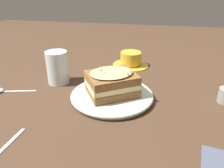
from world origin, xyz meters
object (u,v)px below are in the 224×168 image
object	(u,v)px
teacup_with_saucer	(130,60)
water_glass	(57,67)
dinner_plate	(112,95)
sandwich	(112,83)

from	to	relation	value
teacup_with_saucer	water_glass	xyz separation A→B (m)	(0.22, 0.21, 0.03)
dinner_plate	water_glass	bearing A→B (deg)	-20.31
dinner_plate	water_glass	distance (m)	0.22
sandwich	water_glass	distance (m)	0.22
sandwich	dinner_plate	bearing A→B (deg)	150.70
teacup_with_saucer	sandwich	bearing A→B (deg)	-169.09
dinner_plate	water_glass	xyz separation A→B (m)	(0.20, -0.08, 0.05)
dinner_plate	sandwich	bearing A→B (deg)	-29.30
water_glass	dinner_plate	bearing A→B (deg)	159.69
dinner_plate	water_glass	world-z (taller)	water_glass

